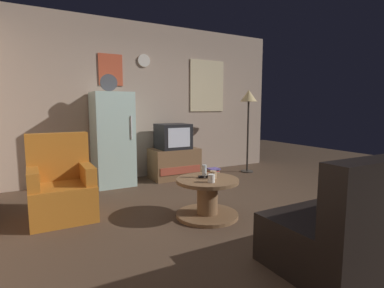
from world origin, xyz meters
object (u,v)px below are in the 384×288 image
at_px(tv_stand, 174,163).
at_px(standing_lamp, 249,102).
at_px(couch, 371,223).
at_px(remote_control, 205,177).
at_px(coffee_table, 207,198).
at_px(armchair, 61,188).
at_px(fridge, 113,139).
at_px(wine_glass, 204,171).
at_px(book_stack, 214,172).
at_px(mug_ceramic_tan, 213,175).
at_px(mug_ceramic_white, 211,178).
at_px(crt_tv, 173,136).

xyz_separation_m(tv_stand, standing_lamp, (1.47, -0.24, 1.09)).
bearing_deg(standing_lamp, couch, -112.03).
bearing_deg(remote_control, tv_stand, 93.38).
height_order(coffee_table, armchair, armchair).
height_order(fridge, wine_glass, fridge).
distance_m(couch, book_stack, 3.27).
xyz_separation_m(mug_ceramic_tan, couch, (0.62, -1.46, -0.18)).
bearing_deg(coffee_table, remote_control, 85.36).
xyz_separation_m(wine_glass, couch, (0.68, -1.55, -0.21)).
relative_size(wine_glass, mug_ceramic_white, 1.67).
xyz_separation_m(standing_lamp, wine_glass, (-1.95, -1.60, -0.83)).
distance_m(fridge, couch, 3.70).
bearing_deg(wine_glass, standing_lamp, 39.40).
height_order(fridge, mug_ceramic_white, fridge).
relative_size(standing_lamp, remote_control, 10.60).
bearing_deg(standing_lamp, wine_glass, -140.60).
height_order(fridge, coffee_table, fridge).
xyz_separation_m(mug_ceramic_white, couch, (0.73, -1.32, -0.18)).
relative_size(crt_tv, standing_lamp, 0.34).
height_order(tv_stand, coffee_table, tv_stand).
bearing_deg(mug_ceramic_tan, remote_control, 120.79).
distance_m(standing_lamp, mug_ceramic_white, 2.85).
bearing_deg(fridge, standing_lamp, -6.56).
bearing_deg(couch, mug_ceramic_white, 118.81).
height_order(fridge, armchair, fridge).
bearing_deg(couch, standing_lamp, 67.97).
height_order(fridge, mug_ceramic_tan, fridge).
bearing_deg(couch, fridge, 110.12).
relative_size(mug_ceramic_white, mug_ceramic_tan, 1.00).
relative_size(fridge, armchair, 1.84).
height_order(fridge, tv_stand, fridge).
bearing_deg(couch, remote_control, 113.42).
bearing_deg(armchair, book_stack, 19.01).
bearing_deg(fridge, couch, -69.88).
relative_size(fridge, wine_glass, 11.80).
bearing_deg(mug_ceramic_white, tv_stand, 75.51).
distance_m(tv_stand, mug_ceramic_white, 2.16).
height_order(crt_tv, mug_ceramic_white, crt_tv).
bearing_deg(remote_control, book_stack, 72.12).
xyz_separation_m(fridge, coffee_table, (0.59, -1.97, -0.53)).
bearing_deg(wine_glass, tv_stand, 75.23).
distance_m(fridge, tv_stand, 1.18).
xyz_separation_m(mug_ceramic_white, mug_ceramic_tan, (0.11, 0.14, 0.00)).
relative_size(fridge, tv_stand, 2.11).
distance_m(standing_lamp, remote_control, 2.68).
distance_m(fridge, book_stack, 1.94).
relative_size(tv_stand, coffee_table, 1.17).
distance_m(crt_tv, remote_control, 1.92).
height_order(tv_stand, wine_glass, wine_glass).
distance_m(standing_lamp, book_stack, 1.49).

